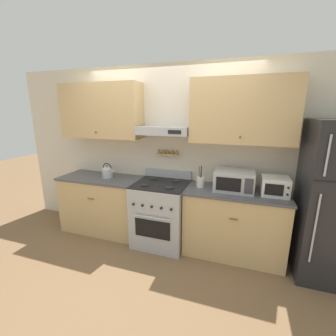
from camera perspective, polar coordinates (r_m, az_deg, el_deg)
ground_plane at (r=3.35m, az=-3.36°, el=-20.29°), size 16.00×16.00×0.00m
wall_back at (r=3.31m, az=-0.11°, el=7.64°), size 5.20×0.46×2.55m
counter_left at (r=3.82m, az=-16.12°, el=-8.67°), size 1.29×0.61×0.90m
counter_right at (r=3.21m, az=16.29°, el=-13.19°), size 1.29×0.61×0.90m
stove_range at (r=3.33m, az=-1.78°, el=-11.33°), size 0.73×0.71×1.03m
refrigerator at (r=3.15m, az=36.86°, el=-7.03°), size 0.71×0.72×1.82m
tea_kettle at (r=3.60m, az=-15.11°, el=-0.89°), size 0.21×0.17×0.23m
microwave at (r=3.03m, az=16.43°, el=-3.05°), size 0.49×0.38×0.26m
utensil_crock at (r=3.07m, az=8.23°, el=-3.42°), size 0.10×0.10×0.30m
toaster_oven at (r=3.04m, az=25.50°, el=-4.17°), size 0.31×0.31×0.22m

